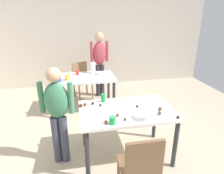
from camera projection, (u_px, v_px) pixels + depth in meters
The scene contains 30 objects.
ground_plane at pixel (121, 150), 3.02m from camera, with size 6.40×6.40×0.00m, color tan.
wall_back at pixel (96, 39), 5.51m from camera, with size 6.40×0.10×2.60m, color #BCB2A3.
dining_table_near at pixel (127, 115), 2.69m from camera, with size 1.28×0.82×0.75m.
dining_table_far at pixel (86, 81), 4.09m from camera, with size 1.19×0.76×0.75m.
chair_near_table at pixel (140, 166), 2.01m from camera, with size 0.40×0.40×0.87m.
chair_far_table at pixel (81, 78), 4.80m from camera, with size 0.51×0.51×0.87m.
person_girl_near at pixel (57, 109), 2.53m from camera, with size 0.45×0.26×1.37m.
person_adult_far at pixel (100, 59), 4.72m from camera, with size 0.46×0.24×1.59m.
mixing_bowl at pixel (143, 116), 2.42m from camera, with size 0.21×0.21×0.06m, color white.
soda_can at pixel (103, 98), 2.87m from camera, with size 0.07×0.07×0.12m, color #198438.
fork_near at pixel (118, 102), 2.88m from camera, with size 0.17×0.02×0.01m, color silver.
cup_near_0 at pixel (112, 120), 2.29m from camera, with size 0.08×0.08×0.10m, color green.
cake_ball_0 at pixel (117, 115), 2.46m from camera, with size 0.04×0.04×0.04m, color brown.
cake_ball_1 at pixel (137, 106), 2.70m from camera, with size 0.04×0.04×0.04m, color #3D2319.
cake_ball_2 at pixel (178, 117), 2.41m from camera, with size 0.04×0.04×0.04m, color #3D2319.
cake_ball_3 at pixel (93, 103), 2.79m from camera, with size 0.05×0.05×0.05m, color #3D2319.
cake_ball_4 at pixel (85, 104), 2.75m from camera, with size 0.05×0.05×0.05m, color brown.
cake_ball_5 at pixel (81, 106), 2.71m from camera, with size 0.05×0.05×0.05m, color #3D2319.
cake_ball_6 at pixel (106, 122), 2.30m from camera, with size 0.05×0.05×0.05m, color brown.
cake_ball_7 at pixel (160, 113), 2.51m from camera, with size 0.05×0.05×0.05m, color brown.
cake_ball_8 at pixel (160, 109), 2.62m from camera, with size 0.05×0.05×0.05m, color brown.
cake_ball_9 at pixel (125, 119), 2.37m from camera, with size 0.04×0.04×0.04m, color brown.
cake_ball_10 at pixel (100, 105), 2.74m from camera, with size 0.04×0.04×0.04m, color #3D2319.
pitcher_far at pixel (93, 68), 4.25m from camera, with size 0.11×0.11×0.24m, color white.
cup_far_0 at pixel (77, 73), 4.16m from camera, with size 0.07×0.07×0.09m, color red.
cup_far_1 at pixel (67, 78), 3.82m from camera, with size 0.09×0.09×0.10m, color yellow.
cup_far_2 at pixel (59, 79), 3.72m from camera, with size 0.08×0.08×0.11m, color #3351B2.
donut_far_0 at pixel (105, 79), 3.85m from camera, with size 0.12×0.12×0.04m, color white.
donut_far_1 at pixel (71, 73), 4.25m from camera, with size 0.11×0.11×0.03m, color white.
donut_far_2 at pixel (98, 74), 4.19m from camera, with size 0.13×0.13×0.04m, color pink.
Camera 1 is at (-0.61, -2.42, 1.96)m, focal length 31.32 mm.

